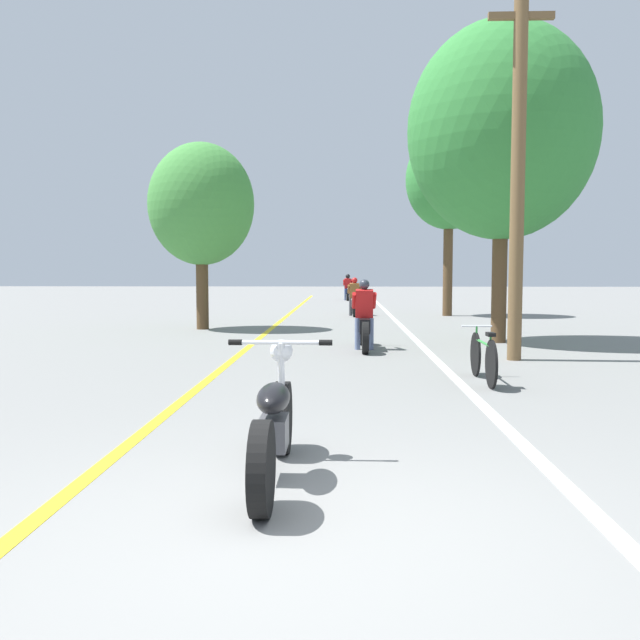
% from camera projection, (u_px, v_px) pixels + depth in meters
% --- Properties ---
extents(ground_plane, '(120.00, 120.00, 0.00)m').
position_uv_depth(ground_plane, '(305.00, 536.00, 3.98)').
color(ground_plane, slate).
extents(lane_stripe_center, '(0.14, 48.00, 0.01)m').
position_uv_depth(lane_stripe_center, '(267.00, 332.00, 17.04)').
color(lane_stripe_center, yellow).
rests_on(lane_stripe_center, ground).
extents(lane_stripe_edge, '(0.14, 48.00, 0.01)m').
position_uv_depth(lane_stripe_edge, '(408.00, 332.00, 16.92)').
color(lane_stripe_edge, white).
rests_on(lane_stripe_edge, ground).
extents(utility_pole, '(1.10, 0.24, 6.41)m').
position_uv_depth(utility_pole, '(518.00, 168.00, 11.51)').
color(utility_pole, brown).
rests_on(utility_pole, ground).
extents(roadside_tree_right_near, '(3.99, 3.59, 6.79)m').
position_uv_depth(roadside_tree_right_near, '(502.00, 131.00, 14.27)').
color(roadside_tree_right_near, '#513A23').
rests_on(roadside_tree_right_near, ground).
extents(roadside_tree_right_far, '(2.91, 2.62, 6.28)m').
position_uv_depth(roadside_tree_right_far, '(449.00, 181.00, 22.76)').
color(roadside_tree_right_far, '#513A23').
rests_on(roadside_tree_right_far, ground).
extents(roadside_tree_left, '(2.77, 2.49, 4.87)m').
position_uv_depth(roadside_tree_left, '(201.00, 205.00, 17.65)').
color(roadside_tree_left, '#513A23').
rests_on(roadside_tree_left, ground).
extents(motorcycle_foreground, '(0.85, 2.10, 0.99)m').
position_uv_depth(motorcycle_foreground, '(274.00, 423.00, 5.05)').
color(motorcycle_foreground, black).
rests_on(motorcycle_foreground, ground).
extents(motorcycle_rider_lead, '(0.50, 2.10, 1.38)m').
position_uv_depth(motorcycle_rider_lead, '(364.00, 323.00, 13.30)').
color(motorcycle_rider_lead, black).
rests_on(motorcycle_rider_lead, ground).
extents(motorcycle_rider_mid, '(0.50, 2.00, 1.31)m').
position_uv_depth(motorcycle_rider_mid, '(355.00, 301.00, 23.15)').
color(motorcycle_rider_mid, black).
rests_on(motorcycle_rider_mid, ground).
extents(motorcycle_rider_far, '(0.50, 1.98, 1.35)m').
position_uv_depth(motorcycle_rider_far, '(348.00, 290.00, 34.97)').
color(motorcycle_rider_far, black).
rests_on(motorcycle_rider_far, ground).
extents(bicycle_parked, '(0.44, 1.72, 0.76)m').
position_uv_depth(bicycle_parked, '(483.00, 357.00, 9.42)').
color(bicycle_parked, black).
rests_on(bicycle_parked, ground).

